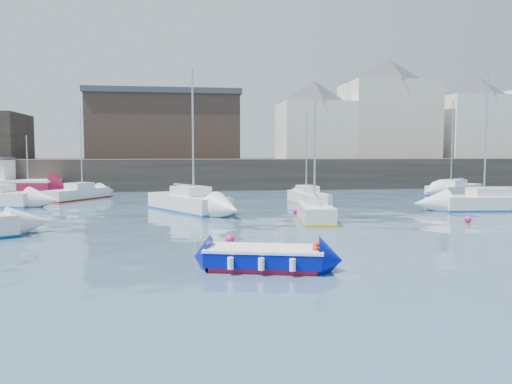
{
  "coord_description": "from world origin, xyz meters",
  "views": [
    {
      "loc": [
        -3.8,
        -14.79,
        3.64
      ],
      "look_at": [
        0.0,
        12.0,
        1.5
      ],
      "focal_mm": 35.0,
      "sensor_mm": 36.0,
      "label": 1
    }
  ],
  "objects": [
    {
      "name": "water",
      "position": [
        0.0,
        0.0,
        0.0
      ],
      "size": [
        220.0,
        220.0,
        0.0
      ],
      "primitive_type": "plane",
      "color": "#2D4760",
      "rests_on": "ground"
    },
    {
      "name": "quay_wall",
      "position": [
        0.0,
        35.0,
        1.5
      ],
      "size": [
        90.0,
        5.0,
        3.0
      ],
      "primitive_type": "cube",
      "color": "#28231E",
      "rests_on": "ground"
    },
    {
      "name": "land_strip",
      "position": [
        0.0,
        53.0,
        1.4
      ],
      "size": [
        90.0,
        32.0,
        2.8
      ],
      "primitive_type": "cube",
      "color": "#28231E",
      "rests_on": "ground"
    },
    {
      "name": "bldg_east_a",
      "position": [
        20.0,
        42.0,
        8.81
      ],
      "size": [
        13.36,
        13.36,
        11.8
      ],
      "color": "beige",
      "rests_on": "land_strip"
    },
    {
      "name": "bldg_east_b",
      "position": [
        31.0,
        41.5,
        7.87
      ],
      "size": [
        11.88,
        11.88,
        9.95
      ],
      "color": "white",
      "rests_on": "land_strip"
    },
    {
      "name": "bldg_east_d",
      "position": [
        11.0,
        41.5,
        7.36
      ],
      "size": [
        11.14,
        11.14,
        8.95
      ],
      "color": "white",
      "rests_on": "land_strip"
    },
    {
      "name": "warehouse",
      "position": [
        -6.0,
        43.0,
        6.62
      ],
      "size": [
        16.4,
        10.4,
        7.6
      ],
      "color": "#3D2D26",
      "rests_on": "land_strip"
    },
    {
      "name": "blue_dinghy",
      "position": [
        -1.39,
        0.37,
        0.39
      ],
      "size": [
        3.94,
        2.46,
        0.7
      ],
      "color": "maroon",
      "rests_on": "ground"
    },
    {
      "name": "fishing_boat",
      "position": [
        -19.2,
        31.54,
        0.99
      ],
      "size": [
        8.13,
        4.14,
        5.14
      ],
      "color": "maroon",
      "rests_on": "ground"
    },
    {
      "name": "sailboat_b",
      "position": [
        -3.64,
        16.39,
        0.57
      ],
      "size": [
        5.28,
        6.95,
        8.73
      ],
      "color": "silver",
      "rests_on": "ground"
    },
    {
      "name": "sailboat_c",
      "position": [
        3.08,
        11.07,
        0.5
      ],
      "size": [
        2.23,
        5.11,
        6.5
      ],
      "color": "silver",
      "rests_on": "ground"
    },
    {
      "name": "sailboat_d",
      "position": [
        15.44,
        14.11,
        0.52
      ],
      "size": [
        6.86,
        2.67,
        8.56
      ],
      "color": "silver",
      "rests_on": "ground"
    },
    {
      "name": "sailboat_f",
      "position": [
        4.88,
        19.79,
        0.46
      ],
      "size": [
        2.11,
        5.2,
        6.59
      ],
      "color": "silver",
      "rests_on": "ground"
    },
    {
      "name": "sailboat_g",
      "position": [
        19.46,
        25.81,
        0.47
      ],
      "size": [
        6.56,
        5.43,
        8.26
      ],
      "color": "silver",
      "rests_on": "ground"
    },
    {
      "name": "sailboat_h",
      "position": [
        -12.13,
        25.43,
        0.47
      ],
      "size": [
        4.43,
        5.7,
        7.18
      ],
      "color": "silver",
      "rests_on": "ground"
    },
    {
      "name": "buoy_near",
      "position": [
        -2.07,
        4.91,
        0.0
      ],
      "size": [
        0.39,
        0.39,
        0.39
      ],
      "primitive_type": "sphere",
      "color": "#E01E71",
      "rests_on": "ground"
    },
    {
      "name": "buoy_mid",
      "position": [
        10.83,
        9.28,
        0.0
      ],
      "size": [
        0.37,
        0.37,
        0.37
      ],
      "primitive_type": "sphere",
      "color": "#E01E71",
      "rests_on": "ground"
    },
    {
      "name": "buoy_far",
      "position": [
        2.72,
        14.14,
        0.0
      ],
      "size": [
        0.41,
        0.41,
        0.41
      ],
      "primitive_type": "sphere",
      "color": "#E01E71",
      "rests_on": "ground"
    }
  ]
}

